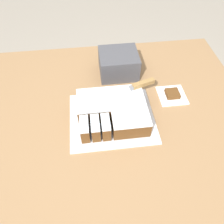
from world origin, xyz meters
TOP-DOWN VIEW (x-y plane):
  - ground_plane at (0.00, 0.00)m, footprint 8.00×8.00m
  - countertop at (0.00, 0.00)m, footprint 1.40×1.10m
  - cake_board at (0.04, -0.02)m, footprint 0.38×0.32m
  - cake at (0.04, -0.02)m, footprint 0.30×0.24m
  - knife at (0.16, 0.08)m, footprint 0.31×0.11m
  - paper_napkin at (0.34, 0.08)m, footprint 0.13×0.13m
  - brownie at (0.34, 0.08)m, footprint 0.06×0.06m
  - storage_box at (0.11, 0.29)m, footprint 0.20×0.18m

SIDE VIEW (x-z plane):
  - ground_plane at x=0.00m, z-range 0.00..0.00m
  - countertop at x=0.00m, z-range 0.00..0.92m
  - cake_board at x=0.04m, z-range 0.92..0.92m
  - paper_napkin at x=0.34m, z-range 0.92..0.92m
  - brownie at x=0.34m, z-range 0.92..0.94m
  - cake at x=0.04m, z-range 0.92..1.00m
  - storage_box at x=0.11m, z-range 0.92..1.04m
  - knife at x=0.16m, z-range 1.00..1.02m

